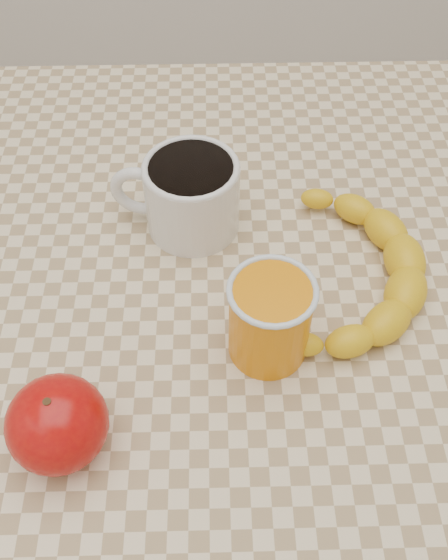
{
  "coord_description": "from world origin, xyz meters",
  "views": [
    {
      "loc": [
        -0.01,
        -0.37,
        1.24
      ],
      "look_at": [
        0.0,
        0.0,
        0.77
      ],
      "focal_mm": 40.0,
      "sensor_mm": 36.0,
      "label": 1
    }
  ],
  "objects_px": {
    "banana": "(351,271)",
    "apple": "(57,424)",
    "coffee_mug": "(189,193)",
    "orange_juice_glass": "(270,319)",
    "table": "(224,339)"
  },
  "relations": [
    {
      "from": "banana",
      "to": "apple",
      "type": "bearing_deg",
      "value": -127.69
    },
    {
      "from": "apple",
      "to": "banana",
      "type": "distance_m",
      "value": 0.31
    },
    {
      "from": "coffee_mug",
      "to": "apple",
      "type": "relative_size",
      "value": 1.57
    },
    {
      "from": "apple",
      "to": "banana",
      "type": "relative_size",
      "value": 0.31
    },
    {
      "from": "orange_juice_glass",
      "to": "apple",
      "type": "height_order",
      "value": "orange_juice_glass"
    },
    {
      "from": "coffee_mug",
      "to": "apple",
      "type": "bearing_deg",
      "value": -112.13
    },
    {
      "from": "orange_juice_glass",
      "to": "coffee_mug",
      "type": "bearing_deg",
      "value": 114.31
    },
    {
      "from": "table",
      "to": "coffee_mug",
      "type": "relative_size",
      "value": 5.53
    },
    {
      "from": "coffee_mug",
      "to": "banana",
      "type": "bearing_deg",
      "value": -28.88
    },
    {
      "from": "banana",
      "to": "orange_juice_glass",
      "type": "bearing_deg",
      "value": -119.67
    },
    {
      "from": "apple",
      "to": "banana",
      "type": "height_order",
      "value": "apple"
    },
    {
      "from": "table",
      "to": "orange_juice_glass",
      "type": "bearing_deg",
      "value": -59.25
    },
    {
      "from": "table",
      "to": "orange_juice_glass",
      "type": "distance_m",
      "value": 0.15
    },
    {
      "from": "table",
      "to": "apple",
      "type": "distance_m",
      "value": 0.24
    },
    {
      "from": "coffee_mug",
      "to": "banana",
      "type": "xyz_separation_m",
      "value": [
        0.16,
        -0.09,
        -0.03
      ]
    }
  ]
}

